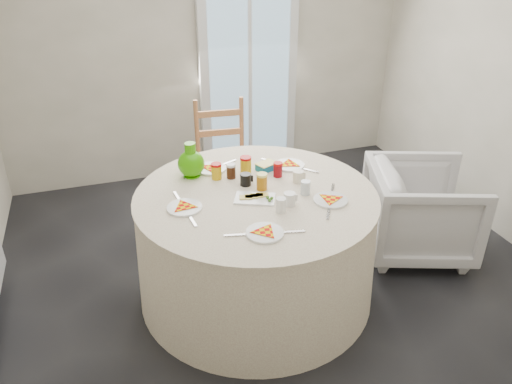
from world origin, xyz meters
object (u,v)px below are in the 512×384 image
object	(u,v)px
table	(256,246)
green_pitcher	(191,165)
armchair	(421,208)
wooden_chair	(224,166)

from	to	relation	value
table	green_pitcher	xyz separation A→B (m)	(-0.34, 0.38, 0.49)
green_pitcher	armchair	bearing A→B (deg)	-5.28
table	wooden_chair	world-z (taller)	wooden_chair
table	wooden_chair	bearing A→B (deg)	86.33
table	armchair	size ratio (longest dim) A/B	2.05
wooden_chair	green_pitcher	distance (m)	0.93
wooden_chair	armchair	size ratio (longest dim) A/B	1.29
wooden_chair	green_pitcher	size ratio (longest dim) A/B	4.31
armchair	green_pitcher	bearing A→B (deg)	99.43
armchair	table	bearing A→B (deg)	112.82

